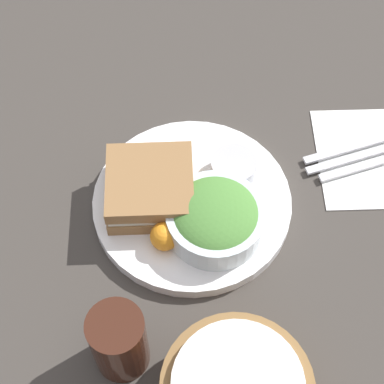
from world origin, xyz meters
The scene contains 11 objects.
ground_plane centered at (0.00, 0.00, 0.00)m, with size 4.00×4.00×0.00m, color #3D3833.
plate centered at (0.00, 0.00, 0.01)m, with size 0.28×0.28×0.02m, color white.
sandwich centered at (0.06, -0.01, 0.05)m, with size 0.12×0.12×0.05m.
salad_bowl centered at (-0.03, 0.05, 0.05)m, with size 0.13×0.13×0.06m.
dressing_cup centered at (-0.06, -0.04, 0.03)m, with size 0.07×0.07×0.03m, color #B7B7BC.
orange_wedge centered at (0.04, 0.07, 0.04)m, with size 0.04×0.04×0.04m, color orange.
drink_glass centered at (0.09, 0.21, 0.06)m, with size 0.07×0.07×0.11m, color #38190F.
napkin centered at (-0.26, -0.08, 0.00)m, with size 0.13×0.18×0.00m, color white.
fork centered at (-0.25, -0.10, 0.01)m, with size 0.17×0.01×0.01m, color silver.
knife centered at (-0.26, -0.08, 0.01)m, with size 0.18×0.01×0.01m, color silver.
spoon centered at (-0.26, -0.06, 0.01)m, with size 0.16×0.01×0.01m, color silver.
Camera 1 is at (0.01, 0.47, 0.79)m, focal length 60.00 mm.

